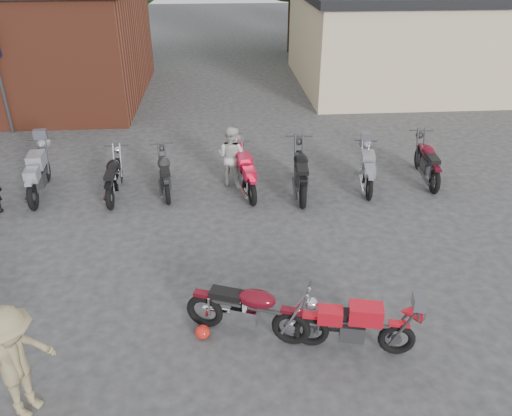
{
  "coord_description": "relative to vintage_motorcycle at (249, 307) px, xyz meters",
  "views": [
    {
      "loc": [
        0.01,
        -6.0,
        5.59
      ],
      "look_at": [
        0.65,
        2.57,
        0.9
      ],
      "focal_mm": 35.0,
      "sensor_mm": 36.0,
      "label": 1
    }
  ],
  "objects": [
    {
      "name": "person_tan",
      "position": [
        -3.02,
        -1.22,
        0.29
      ],
      "size": [
        1.09,
        1.27,
        1.71
      ],
      "primitive_type": "imported",
      "rotation": [
        0.0,
        0.0,
        1.06
      ],
      "color": "#8E7E58",
      "rests_on": "ground"
    },
    {
      "name": "person_light",
      "position": [
        -0.1,
        5.53,
        0.2
      ],
      "size": [
        0.94,
        0.89,
        1.54
      ],
      "primitive_type": "imported",
      "rotation": [
        0.0,
        0.0,
        2.58
      ],
      "color": "beige",
      "rests_on": "ground"
    },
    {
      "name": "row_bike_3",
      "position": [
        -1.75,
        5.27,
        -0.03
      ],
      "size": [
        0.87,
        1.9,
        1.06
      ],
      "primitive_type": null,
      "rotation": [
        0.0,
        0.0,
        1.72
      ],
      "color": "#252628",
      "rests_on": "ground"
    },
    {
      "name": "ground",
      "position": [
        -0.36,
        -0.01,
        -0.57
      ],
      "size": [
        90.0,
        90.0,
        0.0
      ],
      "primitive_type": "plane",
      "color": "#2F2F31"
    },
    {
      "name": "row_bike_4",
      "position": [
        0.23,
        5.09,
        -0.01
      ],
      "size": [
        0.93,
        1.99,
        1.11
      ],
      "primitive_type": null,
      "rotation": [
        0.0,
        0.0,
        1.73
      ],
      "color": "#B00E2E",
      "rests_on": "ground"
    },
    {
      "name": "row_bike_5",
      "position": [
        1.57,
        4.96,
        0.06
      ],
      "size": [
        0.89,
        2.2,
        1.24
      ],
      "primitive_type": null,
      "rotation": [
        0.0,
        0.0,
        1.49
      ],
      "color": "black",
      "rests_on": "ground"
    },
    {
      "name": "stucco_building",
      "position": [
        8.14,
        14.99,
        1.18
      ],
      "size": [
        10.0,
        8.0,
        3.5
      ],
      "primitive_type": "cube",
      "color": "#BDB087",
      "rests_on": "ground"
    },
    {
      "name": "vintage_motorcycle",
      "position": [
        0.0,
        0.0,
        0.0
      ],
      "size": [
        2.05,
        1.28,
        1.13
      ],
      "primitive_type": null,
      "rotation": [
        0.0,
        0.0,
        -0.35
      ],
      "color": "#590B16",
      "rests_on": "ground"
    },
    {
      "name": "row_bike_7",
      "position": [
        4.92,
        5.41,
        0.02
      ],
      "size": [
        0.87,
        2.06,
        1.16
      ],
      "primitive_type": null,
      "rotation": [
        0.0,
        0.0,
        1.47
      ],
      "color": "#530A1A",
      "rests_on": "ground"
    },
    {
      "name": "row_bike_1",
      "position": [
        -4.79,
        5.32,
        0.04
      ],
      "size": [
        0.91,
        2.17,
        1.22
      ],
      "primitive_type": null,
      "rotation": [
        0.0,
        0.0,
        1.67
      ],
      "color": "#90929D",
      "rests_on": "ground"
    },
    {
      "name": "row_bike_2",
      "position": [
        -2.96,
        5.13,
        -0.02
      ],
      "size": [
        0.66,
        1.89,
        1.09
      ],
      "primitive_type": null,
      "rotation": [
        0.0,
        0.0,
        1.59
      ],
      "color": "black",
      "rests_on": "ground"
    },
    {
      "name": "sportbike",
      "position": [
        1.59,
        -0.44,
        -0.05
      ],
      "size": [
        1.85,
        0.94,
        1.03
      ],
      "primitive_type": null,
      "rotation": [
        0.0,
        0.0,
        -0.21
      ],
      "color": "red",
      "rests_on": "ground"
    },
    {
      "name": "helmet",
      "position": [
        -0.74,
        -0.01,
        -0.45
      ],
      "size": [
        0.25,
        0.25,
        0.22
      ],
      "primitive_type": "ellipsoid",
      "rotation": [
        0.0,
        0.0,
        -0.04
      ],
      "color": "red",
      "rests_on": "ground"
    },
    {
      "name": "row_bike_6",
      "position": [
        3.27,
        5.11,
        -0.04
      ],
      "size": [
        0.9,
        1.9,
        1.06
      ],
      "primitive_type": null,
      "rotation": [
        0.0,
        0.0,
        1.4
      ],
      "color": "gray",
      "rests_on": "ground"
    }
  ]
}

